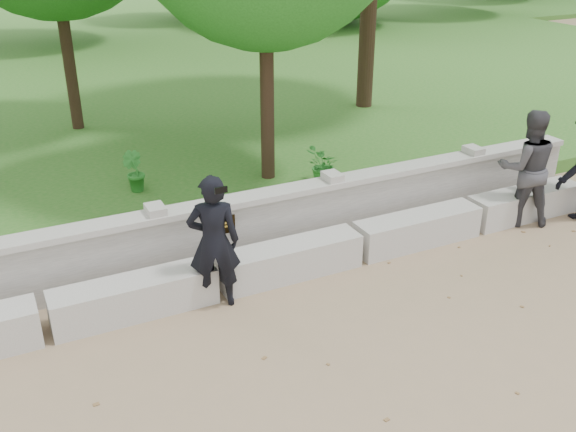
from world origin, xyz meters
name	(u,v)px	position (x,y,z in m)	size (l,w,h in m)	color
ground	(285,385)	(0.00, 0.00, 0.00)	(80.00, 80.00, 0.00)	#8C7455
lawn	(62,80)	(0.00, 14.00, 0.12)	(40.00, 22.00, 0.25)	#26621B
concrete_bench	(217,277)	(0.00, 1.90, 0.22)	(11.90, 0.45, 0.45)	beige
parapet_wall	(197,237)	(0.00, 2.60, 0.46)	(12.50, 0.35, 0.90)	#B8B5AE
man_main	(214,242)	(-0.08, 1.70, 0.82)	(0.69, 0.64, 1.64)	black
visitor_left	(527,168)	(4.81, 1.80, 0.87)	(1.06, 0.97, 1.75)	#39383D
shrub_b	(134,172)	(-0.21, 5.00, 0.57)	(0.35, 0.28, 0.64)	#287226
shrub_c	(323,166)	(2.61, 3.93, 0.56)	(0.55, 0.48, 0.61)	#287226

